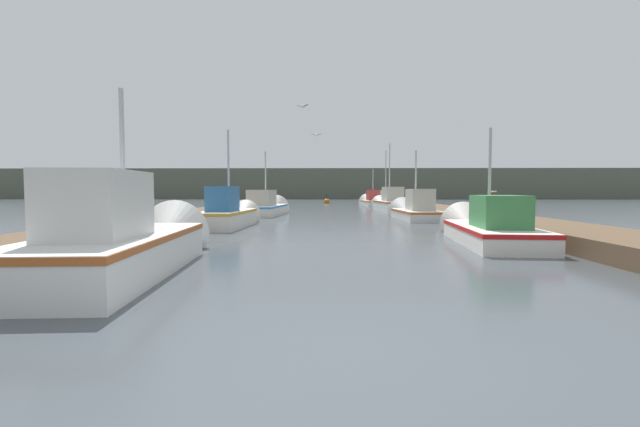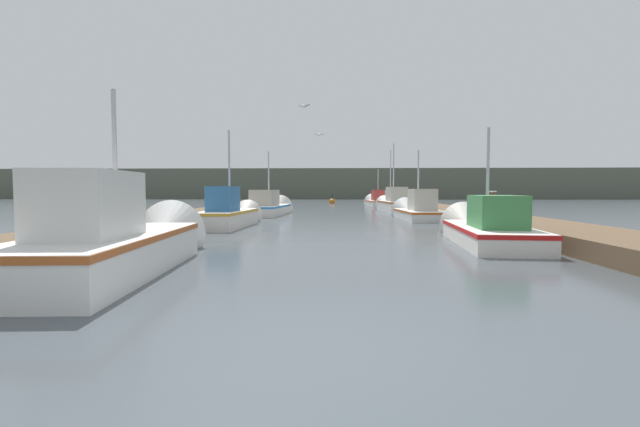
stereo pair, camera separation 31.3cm
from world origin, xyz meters
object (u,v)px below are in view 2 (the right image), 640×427
object	(u,v)px
fishing_boat_7	(377,201)
seagull_lead	(319,135)
fishing_boat_5	(393,203)
mooring_piling_2	(402,199)
mooring_piling_1	(492,213)
mooring_piling_0	(263,200)
fishing_boat_3	(416,211)
seagull_1	(304,106)
fishing_boat_1	(482,228)
fishing_boat_0	(124,240)
fishing_boat_4	(270,207)
fishing_boat_2	(231,214)
fishing_boat_6	(390,202)
channel_buoy	(332,202)

from	to	relation	value
fishing_boat_7	seagull_lead	world-z (taller)	seagull_lead
fishing_boat_5	mooring_piling_2	size ratio (longest dim) A/B	4.45
mooring_piling_1	mooring_piling_2	distance (m)	19.21
mooring_piling_0	mooring_piling_1	world-z (taller)	mooring_piling_0
fishing_boat_3	mooring_piling_0	bearing A→B (deg)	133.42
fishing_boat_5	seagull_1	world-z (taller)	seagull_1
fishing_boat_7	fishing_boat_1	bearing A→B (deg)	-93.77
seagull_1	fishing_boat_0	bearing A→B (deg)	107.05
mooring_piling_0	fishing_boat_4	bearing A→B (deg)	-76.23
fishing_boat_1	mooring_piling_0	size ratio (longest dim) A/B	4.07
fishing_boat_2	fishing_boat_5	xyz separation A→B (m)	(7.94, 12.32, 0.04)
mooring_piling_1	mooring_piling_2	xyz separation A→B (m)	(0.04, 19.21, -0.01)
fishing_boat_4	fishing_boat_6	distance (m)	12.66
fishing_boat_2	seagull_lead	bearing A→B (deg)	67.67
fishing_boat_0	mooring_piling_1	xyz separation A→B (m)	(8.86, 6.26, 0.19)
fishing_boat_4	fishing_boat_5	world-z (taller)	fishing_boat_5
fishing_boat_1	fishing_boat_2	distance (m)	9.47
fishing_boat_2	fishing_boat_3	size ratio (longest dim) A/B	0.96
mooring_piling_2	seagull_1	distance (m)	16.02
fishing_boat_7	fishing_boat_5	bearing A→B (deg)	-93.87
fishing_boat_4	seagull_1	distance (m)	7.50
fishing_boat_7	seagull_1	world-z (taller)	seagull_1
fishing_boat_0	fishing_boat_7	size ratio (longest dim) A/B	1.01
seagull_1	fishing_boat_1	bearing A→B (deg)	157.10
fishing_boat_1	fishing_boat_4	world-z (taller)	fishing_boat_4
mooring_piling_2	channel_buoy	world-z (taller)	mooring_piling_2
fishing_boat_3	fishing_boat_7	xyz separation A→B (m)	(-0.30, 17.47, 0.01)
fishing_boat_2	mooring_piling_2	world-z (taller)	fishing_boat_2
seagull_lead	seagull_1	size ratio (longest dim) A/B	1.03
fishing_boat_7	seagull_1	distance (m)	20.90
channel_buoy	fishing_boat_7	bearing A→B (deg)	-57.48
channel_buoy	fishing_boat_2	bearing A→B (deg)	-97.23
mooring_piling_0	seagull_1	world-z (taller)	seagull_1
fishing_boat_0	fishing_boat_2	distance (m)	9.11
seagull_1	fishing_boat_7	bearing A→B (deg)	-75.46
fishing_boat_3	channel_buoy	size ratio (longest dim) A/B	4.73
fishing_boat_0	mooring_piling_2	bearing A→B (deg)	66.57
fishing_boat_6	seagull_lead	world-z (taller)	fishing_boat_6
fishing_boat_3	seagull_1	bearing A→B (deg)	-160.32
mooring_piling_1	channel_buoy	distance (m)	31.96
fishing_boat_5	channel_buoy	distance (m)	16.88
fishing_boat_1	fishing_boat_2	size ratio (longest dim) A/B	1.11
fishing_boat_6	fishing_boat_4	bearing A→B (deg)	-134.66
fishing_boat_2	fishing_boat_3	distance (m)	9.33
fishing_boat_6	mooring_piling_1	world-z (taller)	fishing_boat_6
fishing_boat_4	seagull_lead	distance (m)	5.00
fishing_boat_6	seagull_1	distance (m)	16.78
fishing_boat_2	fishing_boat_3	world-z (taller)	fishing_boat_2
mooring_piling_2	seagull_lead	world-z (taller)	seagull_lead
fishing_boat_5	mooring_piling_2	distance (m)	4.24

